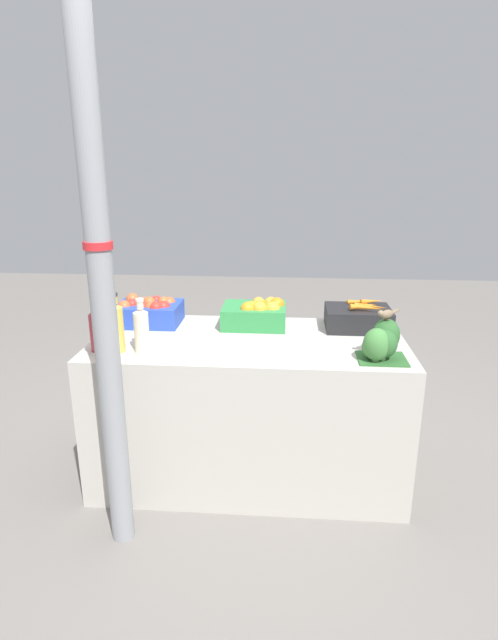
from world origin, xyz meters
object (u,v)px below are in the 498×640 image
at_px(carrot_crate, 358,317).
at_px(broccoli_pile, 381,343).
at_px(juice_bottle_golden, 116,326).
at_px(juice_bottle_cloudy, 141,329).
at_px(orange_crate, 257,313).
at_px(support_pole, 101,276).
at_px(sparrow_bird, 386,314).
at_px(apple_crate, 149,311).
at_px(juice_bottle_ruby, 96,328).

height_order(carrot_crate, broccoli_pile, broccoli_pile).
xyz_separation_m(carrot_crate, juice_bottle_golden, (-1.19, -0.44, 0.06)).
bearing_deg(broccoli_pile, carrot_crate, 94.62).
bearing_deg(juice_bottle_cloudy, orange_crate, 40.74).
relative_size(support_pole, broccoli_pile, 10.98).
bearing_deg(support_pole, orange_crate, 54.58).
height_order(broccoli_pile, sparrow_bird, sparrow_bird).
xyz_separation_m(broccoli_pile, sparrow_bird, (0.02, 0.02, 0.13)).
height_order(carrot_crate, juice_bottle_golden, juice_bottle_golden).
distance_m(apple_crate, orange_crate, 0.60).
height_order(juice_bottle_golden, juice_bottle_cloudy, juice_bottle_golden).
bearing_deg(juice_bottle_cloudy, juice_bottle_golden, 180.00).
xyz_separation_m(carrot_crate, juice_bottle_cloudy, (-1.07, -0.44, 0.05)).
relative_size(apple_crate, juice_bottle_golden, 1.20).
height_order(orange_crate, sparrow_bird, sparrow_bird).
bearing_deg(sparrow_bird, orange_crate, -76.37).
bearing_deg(orange_crate, juice_bottle_cloudy, -139.26).
height_order(apple_crate, broccoli_pile, broccoli_pile).
relative_size(carrot_crate, juice_bottle_cloudy, 1.31).
bearing_deg(apple_crate, orange_crate, -0.02).
bearing_deg(apple_crate, sparrow_bird, -20.37).
bearing_deg(sparrow_bird, carrot_crate, -122.94).
xyz_separation_m(support_pole, orange_crate, (0.56, 0.78, -0.37)).
relative_size(apple_crate, orange_crate, 1.00).
height_order(support_pole, juice_bottle_cloudy, support_pole).
distance_m(broccoli_pile, sparrow_bird, 0.13).
relative_size(support_pole, carrot_crate, 7.02).
height_order(support_pole, carrot_crate, support_pole).
xyz_separation_m(juice_bottle_ruby, juice_bottle_cloudy, (0.22, 0.00, 0.00)).
relative_size(orange_crate, juice_bottle_ruby, 1.26).
height_order(juice_bottle_ruby, juice_bottle_cloudy, juice_bottle_ruby).
distance_m(carrot_crate, juice_bottle_ruby, 1.36).
distance_m(support_pole, broccoli_pile, 1.24).
xyz_separation_m(support_pole, juice_bottle_cloudy, (0.04, 0.34, -0.33)).
xyz_separation_m(carrot_crate, broccoli_pile, (0.04, -0.47, 0.02)).
relative_size(apple_crate, carrot_crate, 1.00).
bearing_deg(broccoli_pile, support_pole, -164.61).
bearing_deg(juice_bottle_golden, apple_crate, 85.56).
xyz_separation_m(orange_crate, sparrow_bird, (0.61, -0.45, 0.14)).
distance_m(support_pole, sparrow_bird, 1.23).
distance_m(broccoli_pile, juice_bottle_golden, 1.23).
height_order(juice_bottle_golden, sparrow_bird, juice_bottle_golden).
relative_size(juice_bottle_ruby, juice_bottle_golden, 0.96).
bearing_deg(juice_bottle_golden, carrot_crate, 20.45).
bearing_deg(support_pole, sparrow_bird, 15.99).
distance_m(apple_crate, broccoli_pile, 1.28).
distance_m(apple_crate, carrot_crate, 1.15).
bearing_deg(apple_crate, juice_bottle_ruby, -106.38).
bearing_deg(juice_bottle_ruby, apple_crate, 73.62).
bearing_deg(orange_crate, support_pole, -125.42).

